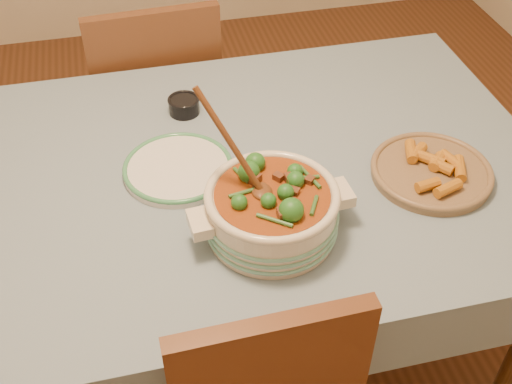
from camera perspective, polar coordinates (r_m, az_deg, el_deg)
floor at (r=2.20m, az=-2.23°, el=-13.25°), size 4.50×4.50×0.00m
dining_table at (r=1.70m, az=-2.82°, el=-0.41°), size 1.68×1.08×0.76m
stew_casserole at (r=1.42m, az=1.40°, el=-1.39°), size 0.38×0.31×0.36m
white_plate at (r=1.63m, az=-6.95°, el=2.13°), size 0.36×0.36×0.02m
condiment_bowl at (r=1.83m, az=-6.43°, el=7.74°), size 0.11×0.11×0.05m
fried_plate at (r=1.66m, az=15.35°, el=1.91°), size 0.33×0.33×0.05m
chair_far at (r=2.34m, az=-8.77°, el=8.01°), size 0.45×0.45×0.91m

